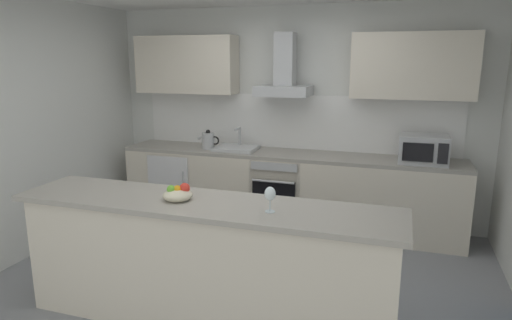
{
  "coord_description": "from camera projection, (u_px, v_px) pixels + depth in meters",
  "views": [
    {
      "loc": [
        1.26,
        -3.43,
        1.99
      ],
      "look_at": [
        -0.02,
        0.5,
        1.05
      ],
      "focal_mm": 31.51,
      "sensor_mm": 36.0,
      "label": 1
    }
  ],
  "objects": [
    {
      "name": "upper_cabinets",
      "position": [
        291.0,
        65.0,
        5.2
      ],
      "size": [
        3.97,
        0.32,
        0.7
      ],
      "color": "beige"
    },
    {
      "name": "wine_glass",
      "position": [
        270.0,
        195.0,
        3.02
      ],
      "size": [
        0.08,
        0.08,
        0.18
      ],
      "color": "silver",
      "rests_on": "counter_island"
    },
    {
      "name": "refrigerator",
      "position": [
        179.0,
        182.0,
        5.79
      ],
      "size": [
        0.58,
        0.6,
        0.85
      ],
      "color": "white",
      "rests_on": "ground"
    },
    {
      "name": "kettle",
      "position": [
        208.0,
        140.0,
        5.5
      ],
      "size": [
        0.29,
        0.15,
        0.24
      ],
      "color": "#B7BABC",
      "rests_on": "counter_back"
    },
    {
      "name": "oven",
      "position": [
        280.0,
        189.0,
        5.38
      ],
      "size": [
        0.6,
        0.62,
        0.8
      ],
      "color": "slate",
      "rests_on": "ground"
    },
    {
      "name": "microwave",
      "position": [
        423.0,
        149.0,
        4.75
      ],
      "size": [
        0.5,
        0.38,
        0.3
      ],
      "color": "#B7BABC",
      "rests_on": "counter_back"
    },
    {
      "name": "wall_back",
      "position": [
        295.0,
        115.0,
        5.55
      ],
      "size": [
        5.57,
        0.12,
        2.6
      ],
      "primitive_type": "cube",
      "color": "silver",
      "rests_on": "ground"
    },
    {
      "name": "fruit_bowl",
      "position": [
        178.0,
        194.0,
        3.31
      ],
      "size": [
        0.22,
        0.22,
        0.13
      ],
      "color": "beige",
      "rests_on": "counter_island"
    },
    {
      "name": "counter_back",
      "position": [
        286.0,
        190.0,
        5.39
      ],
      "size": [
        4.02,
        0.6,
        0.9
      ],
      "color": "beige",
      "rests_on": "ground"
    },
    {
      "name": "sink",
      "position": [
        236.0,
        148.0,
        5.45
      ],
      "size": [
        0.5,
        0.4,
        0.26
      ],
      "color": "silver",
      "rests_on": "counter_back"
    },
    {
      "name": "counter_island",
      "position": [
        204.0,
        263.0,
        3.37
      ],
      "size": [
        2.89,
        0.64,
        0.97
      ],
      "color": "beige",
      "rests_on": "ground"
    },
    {
      "name": "wall_left",
      "position": [
        17.0,
        130.0,
        4.43
      ],
      "size": [
        0.12,
        4.83,
        2.6
      ],
      "primitive_type": "cube",
      "color": "silver",
      "rests_on": "ground"
    },
    {
      "name": "range_hood",
      "position": [
        284.0,
        76.0,
        5.2
      ],
      "size": [
        0.62,
        0.45,
        0.72
      ],
      "color": "#B7BABC"
    },
    {
      "name": "ground",
      "position": [
        241.0,
        288.0,
        4.01
      ],
      "size": [
        5.57,
        4.83,
        0.02
      ],
      "primitive_type": "cube",
      "color": "gray"
    },
    {
      "name": "backsplash_tile",
      "position": [
        293.0,
        122.0,
        5.5
      ],
      "size": [
        3.88,
        0.02,
        0.66
      ],
      "primitive_type": "cube",
      "color": "white"
    }
  ]
}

